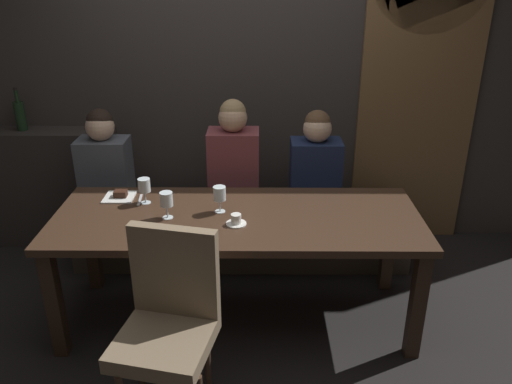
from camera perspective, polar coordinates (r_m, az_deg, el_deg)
ground at (r=3.45m, az=-1.95°, el=-13.70°), size 9.00×9.00×0.00m
back_wall_tiled at (r=4.00m, az=-1.58°, el=15.20°), size 6.00×0.12×3.00m
arched_door at (r=4.13m, az=17.94°, el=12.48°), size 0.90×0.05×2.55m
back_counter at (r=4.44m, az=-21.93°, el=0.54°), size 1.10×0.28×0.95m
dining_table at (r=3.09m, az=-2.12°, el=-4.07°), size 2.20×0.84×0.74m
banquette_bench at (r=3.91m, az=-1.61°, el=-4.77°), size 2.50×0.44×0.45m
chair_near_side at (r=2.57m, az=-9.72°, el=-13.41°), size 0.52×0.52×0.98m
diner_redhead at (r=3.83m, az=-16.57°, el=3.10°), size 0.36×0.24×0.76m
diner_bearded at (r=3.63m, az=-2.52°, el=3.58°), size 0.36×0.24×0.83m
diner_far_end at (r=3.68m, az=6.67°, el=3.07°), size 0.36×0.24×0.75m
wine_bottle_dark_red at (r=4.32m, az=-24.88°, el=7.84°), size 0.08×0.08×0.33m
wine_glass_near_left at (r=3.06m, az=-4.10°, el=-0.31°), size 0.08×0.08×0.16m
wine_glass_center_back at (r=3.24m, az=-12.39°, el=0.60°), size 0.08×0.08×0.16m
wine_glass_end_left at (r=3.02m, az=-9.99°, el=-0.88°), size 0.08×0.08×0.16m
espresso_cup at (r=2.94m, az=-2.29°, el=-3.17°), size 0.12×0.12×0.06m
dessert_plate at (r=3.39m, az=-14.98°, el=-0.42°), size 0.19×0.19×0.05m
fork_on_table at (r=3.33m, az=-12.86°, el=-0.87°), size 0.03×0.17×0.01m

